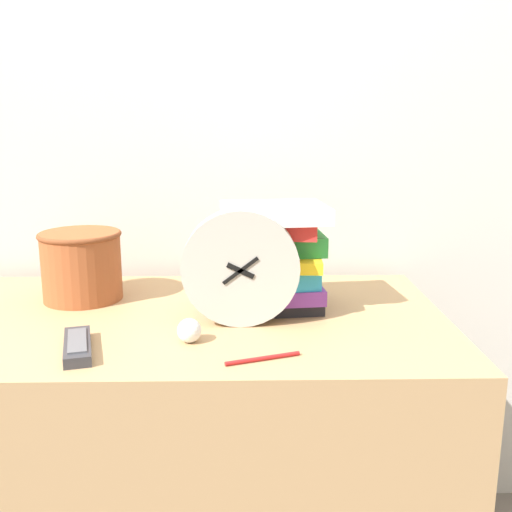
{
  "coord_description": "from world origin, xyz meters",
  "views": [
    {
      "loc": [
        0.15,
        -0.9,
        1.12
      ],
      "look_at": [
        0.18,
        0.32,
        0.84
      ],
      "focal_mm": 42.0,
      "sensor_mm": 36.0,
      "label": 1
    }
  ],
  "objects_px": {
    "tv_remote": "(77,346)",
    "book_stack": "(269,259)",
    "pen": "(263,358)",
    "desk_clock": "(241,268)",
    "basket": "(81,263)",
    "crumpled_paper_ball": "(189,330)"
  },
  "relations": [
    {
      "from": "desk_clock",
      "to": "pen",
      "type": "relative_size",
      "value": 1.78
    },
    {
      "from": "desk_clock",
      "to": "pen",
      "type": "bearing_deg",
      "value": -78.32
    },
    {
      "from": "basket",
      "to": "pen",
      "type": "height_order",
      "value": "basket"
    },
    {
      "from": "tv_remote",
      "to": "basket",
      "type": "bearing_deg",
      "value": 102.66
    },
    {
      "from": "basket",
      "to": "crumpled_paper_ball",
      "type": "height_order",
      "value": "basket"
    },
    {
      "from": "tv_remote",
      "to": "crumpled_paper_ball",
      "type": "bearing_deg",
      "value": 12.11
    },
    {
      "from": "desk_clock",
      "to": "tv_remote",
      "type": "bearing_deg",
      "value": -154.42
    },
    {
      "from": "book_stack",
      "to": "crumpled_paper_ball",
      "type": "height_order",
      "value": "book_stack"
    },
    {
      "from": "book_stack",
      "to": "pen",
      "type": "bearing_deg",
      "value": -94.5
    },
    {
      "from": "pen",
      "to": "book_stack",
      "type": "bearing_deg",
      "value": 85.5
    },
    {
      "from": "tv_remote",
      "to": "crumpled_paper_ball",
      "type": "height_order",
      "value": "crumpled_paper_ball"
    },
    {
      "from": "basket",
      "to": "crumpled_paper_ball",
      "type": "xyz_separation_m",
      "value": [
        0.27,
        -0.28,
        -0.06
      ]
    },
    {
      "from": "book_stack",
      "to": "basket",
      "type": "distance_m",
      "value": 0.44
    },
    {
      "from": "tv_remote",
      "to": "book_stack",
      "type": "bearing_deg",
      "value": 34.11
    },
    {
      "from": "book_stack",
      "to": "pen",
      "type": "relative_size",
      "value": 2.0
    },
    {
      "from": "tv_remote",
      "to": "pen",
      "type": "bearing_deg",
      "value": -8.22
    },
    {
      "from": "desk_clock",
      "to": "book_stack",
      "type": "height_order",
      "value": "desk_clock"
    },
    {
      "from": "desk_clock",
      "to": "tv_remote",
      "type": "distance_m",
      "value": 0.35
    },
    {
      "from": "desk_clock",
      "to": "basket",
      "type": "height_order",
      "value": "desk_clock"
    },
    {
      "from": "book_stack",
      "to": "tv_remote",
      "type": "distance_m",
      "value": 0.44
    },
    {
      "from": "book_stack",
      "to": "desk_clock",
      "type": "bearing_deg",
      "value": -121.65
    },
    {
      "from": "desk_clock",
      "to": "tv_remote",
      "type": "height_order",
      "value": "desk_clock"
    }
  ]
}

